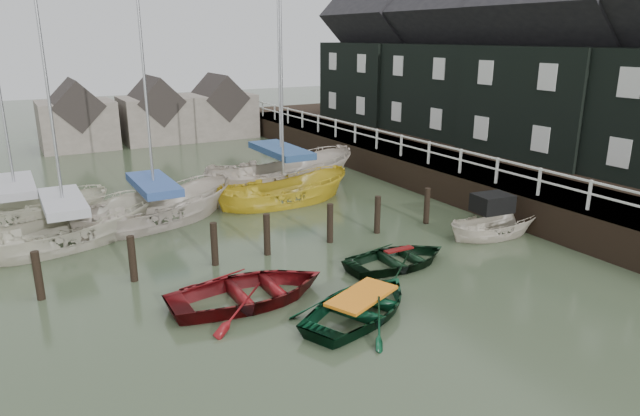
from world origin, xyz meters
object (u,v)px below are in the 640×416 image
rowboat_green (361,315)px  sailboat_a (68,242)px  sailboat_b (157,221)px  sailboat_d (282,185)px  rowboat_red (250,302)px  rowboat_dkgreen (398,266)px  sailboat_e (21,223)px  motorboat (493,232)px  sailboat_c (284,202)px

rowboat_green → sailboat_a: size_ratio=0.34×
sailboat_b → sailboat_d: bearing=-83.6°
rowboat_red → rowboat_dkgreen: 5.06m
sailboat_a → sailboat_e: size_ratio=1.20×
rowboat_red → rowboat_dkgreen: (5.06, 0.06, 0.00)m
sailboat_b → sailboat_e: (-4.62, 2.31, -0.00)m
rowboat_red → motorboat: (9.76, 0.64, 0.12)m
rowboat_red → rowboat_dkgreen: bearing=-88.7°
sailboat_a → sailboat_d: size_ratio=0.99×
motorboat → sailboat_e: size_ratio=0.40×
rowboat_green → rowboat_dkgreen: 3.62m
sailboat_d → sailboat_e: 11.24m
sailboat_b → sailboat_c: bearing=-104.2°
sailboat_a → sailboat_d: 10.48m
sailboat_a → sailboat_d: sailboat_a is taller
rowboat_green → sailboat_a: 11.20m
motorboat → sailboat_d: sailboat_d is taller
rowboat_red → sailboat_b: sailboat_b is taller
motorboat → sailboat_b: bearing=59.5°
rowboat_dkgreen → sailboat_b: (-5.54, 8.08, 0.06)m
rowboat_red → sailboat_e: size_ratio=0.47×
sailboat_b → sailboat_d: size_ratio=0.97×
sailboat_d → sailboat_c: bearing=155.5°
rowboat_dkgreen → sailboat_a: bearing=50.6°
sailboat_d → sailboat_e: (-11.24, -0.31, 0.00)m
sailboat_a → sailboat_c: 8.84m
rowboat_red → rowboat_green: (2.20, -2.16, 0.00)m
motorboat → sailboat_c: bearing=37.7°
rowboat_green → sailboat_e: sailboat_e is taller
sailboat_a → sailboat_e: (-1.34, 3.14, -0.00)m
rowboat_dkgreen → sailboat_e: (-10.16, 10.39, 0.06)m
sailboat_c → sailboat_d: sailboat_d is taller
sailboat_b → sailboat_c: size_ratio=1.17×
rowboat_red → sailboat_c: bearing=-30.8°
sailboat_d → sailboat_e: bearing=90.7°
rowboat_red → sailboat_a: size_ratio=0.39×
sailboat_c → sailboat_e: 10.37m
motorboat → sailboat_e: sailboat_e is taller
rowboat_dkgreen → sailboat_c: 8.18m
motorboat → sailboat_c: 8.96m
rowboat_green → rowboat_dkgreen: bearing=-75.5°
rowboat_dkgreen → sailboat_e: bearing=44.4°
sailboat_a → motorboat: bearing=-131.1°
motorboat → rowboat_red: bearing=99.5°
rowboat_dkgreen → sailboat_d: 10.76m
rowboat_dkgreen → sailboat_b: sailboat_b is taller
rowboat_red → sailboat_d: (6.13, 10.77, 0.06)m
rowboat_green → sailboat_e: 14.58m
motorboat → sailboat_b: size_ratio=0.34×
motorboat → sailboat_a: size_ratio=0.33×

